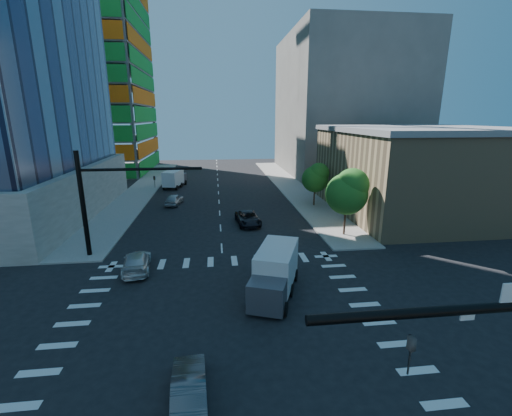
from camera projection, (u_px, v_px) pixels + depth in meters
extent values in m
plane|color=black|center=(226.00, 323.00, 20.17)|extent=(160.00, 160.00, 0.00)
cube|color=silver|center=(226.00, 323.00, 20.17)|extent=(20.00, 20.00, 0.01)
cube|color=gray|center=(290.00, 186.00, 59.94)|extent=(5.00, 60.00, 0.15)
cube|color=gray|center=(143.00, 189.00, 57.09)|extent=(5.00, 60.00, 0.15)
cube|color=#1A922F|center=(142.00, 54.00, 71.59)|extent=(0.12, 24.00, 49.00)
cube|color=orange|center=(51.00, 39.00, 58.07)|extent=(24.00, 0.12, 49.00)
cube|color=#9C805A|center=(419.00, 173.00, 42.83)|extent=(20.00, 22.00, 10.00)
cube|color=slate|center=(424.00, 129.00, 41.46)|extent=(20.50, 22.50, 0.60)
cube|color=#635E59|center=(344.00, 106.00, 72.38)|extent=(24.00, 30.00, 28.00)
imported|color=black|center=(409.00, 355.00, 7.93)|extent=(0.16, 0.20, 1.00)
cylinder|color=black|center=(83.00, 205.00, 28.69)|extent=(0.40, 0.40, 9.00)
cylinder|color=black|center=(141.00, 169.00, 28.51)|extent=(10.00, 0.24, 0.24)
imported|color=black|center=(155.00, 182.00, 28.91)|extent=(0.16, 0.20, 1.00)
cylinder|color=#382316|center=(344.00, 224.00, 34.69)|extent=(0.20, 0.20, 2.27)
sphere|color=#154F16|center=(347.00, 194.00, 33.89)|extent=(4.16, 4.16, 4.16)
sphere|color=#3A7F2A|center=(352.00, 185.00, 33.40)|extent=(3.25, 3.25, 3.25)
cylinder|color=#382316|center=(314.00, 198.00, 46.28)|extent=(0.20, 0.20, 1.92)
sphere|color=#154F16|center=(315.00, 179.00, 45.61)|extent=(3.52, 3.52, 3.52)
sphere|color=#3A7F2A|center=(319.00, 173.00, 45.15)|extent=(2.75, 2.75, 2.75)
imported|color=black|center=(248.00, 218.00, 38.53)|extent=(2.85, 5.36, 1.44)
imported|color=silver|center=(137.00, 262.00, 26.96)|extent=(2.60, 5.14, 1.43)
imported|color=#A9ADB1|center=(174.00, 199.00, 47.10)|extent=(2.47, 4.64, 1.50)
imported|color=#48494D|center=(189.00, 387.00, 14.54)|extent=(1.71, 4.20, 1.36)
cube|color=silver|center=(274.00, 271.00, 22.82)|extent=(3.91, 5.39, 2.54)
cube|color=#45454D|center=(274.00, 279.00, 22.99)|extent=(2.72, 2.43, 1.85)
cube|color=white|center=(175.00, 177.00, 58.61)|extent=(3.27, 5.05, 2.42)
cube|color=#45454D|center=(175.00, 180.00, 58.76)|extent=(2.48, 2.14, 1.77)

